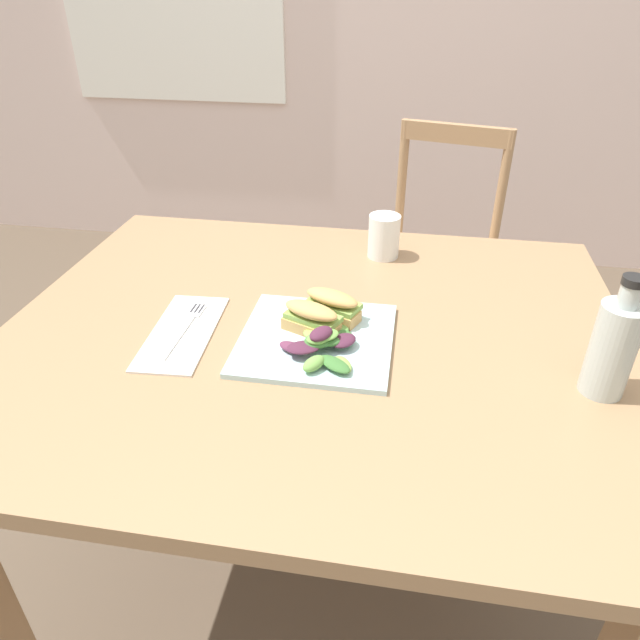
{
  "coord_description": "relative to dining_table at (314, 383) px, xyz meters",
  "views": [
    {
      "loc": [
        0.1,
        -0.68,
        1.31
      ],
      "look_at": [
        -0.05,
        0.2,
        0.76
      ],
      "focal_mm": 32.39,
      "sensor_mm": 36.0,
      "label": 1
    }
  ],
  "objects": [
    {
      "name": "dining_table",
      "position": [
        0.0,
        0.0,
        0.0
      ],
      "size": [
        1.14,
        0.95,
        0.74
      ],
      "color": "#997551",
      "rests_on": "ground"
    },
    {
      "name": "chair_wooden_far",
      "position": [
        0.25,
        0.95,
        -0.17
      ],
      "size": [
        0.48,
        0.48,
        0.87
      ],
      "color": "tan",
      "rests_on": "ground"
    },
    {
      "name": "plate_lunch",
      "position": [
        0.01,
        -0.04,
        0.13
      ],
      "size": [
        0.27,
        0.27,
        0.01
      ],
      "primitive_type": "cube",
      "color": "silver",
      "rests_on": "dining_table"
    },
    {
      "name": "sandwich_half_front",
      "position": [
        0.0,
        -0.03,
        0.16
      ],
      "size": [
        0.11,
        0.09,
        0.06
      ],
      "color": "tan",
      "rests_on": "plate_lunch"
    },
    {
      "name": "sandwich_half_back",
      "position": [
        0.03,
        0.02,
        0.16
      ],
      "size": [
        0.11,
        0.09,
        0.06
      ],
      "color": "tan",
      "rests_on": "plate_lunch"
    },
    {
      "name": "salad_mixed_greens",
      "position": [
        0.03,
        -0.08,
        0.15
      ],
      "size": [
        0.14,
        0.16,
        0.04
      ],
      "color": "#602D47",
      "rests_on": "plate_lunch"
    },
    {
      "name": "napkin_folded",
      "position": [
        -0.23,
        -0.05,
        0.13
      ],
      "size": [
        0.12,
        0.26,
        0.0
      ],
      "primitive_type": "cube",
      "rotation": [
        0.0,
        0.0,
        0.06
      ],
      "color": "silver",
      "rests_on": "dining_table"
    },
    {
      "name": "fork_on_napkin",
      "position": [
        -0.23,
        -0.04,
        0.13
      ],
      "size": [
        0.03,
        0.19,
        0.0
      ],
      "color": "silver",
      "rests_on": "napkin_folded"
    },
    {
      "name": "bottle_cold_brew",
      "position": [
        0.47,
        -0.1,
        0.2
      ],
      "size": [
        0.07,
        0.07,
        0.2
      ],
      "color": "black",
      "rests_on": "dining_table"
    },
    {
      "name": "cup_extra_side",
      "position": [
        0.1,
        0.33,
        0.17
      ],
      "size": [
        0.07,
        0.07,
        0.1
      ],
      "primitive_type": "cylinder",
      "color": "white",
      "rests_on": "dining_table"
    }
  ]
}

